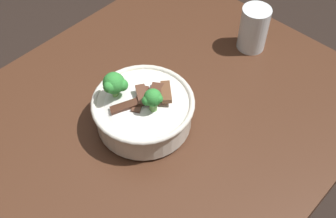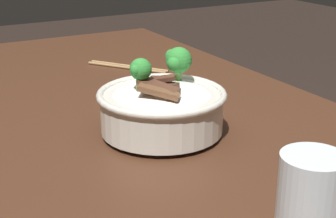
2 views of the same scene
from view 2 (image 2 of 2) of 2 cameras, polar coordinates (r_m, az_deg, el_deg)
The scene contains 4 objects.
dining_table at distance 1.07m, azimuth -4.95°, elevation -6.06°, with size 1.35×0.77×0.77m.
rice_bowl at distance 0.87m, azimuth -0.43°, elevation 0.48°, with size 0.22×0.22×0.14m.
drinking_glass at distance 0.58m, azimuth 15.41°, elevation -10.71°, with size 0.07×0.07×0.12m.
chopsticks_pair at distance 1.28m, azimuth -4.51°, elevation 4.69°, with size 0.19×0.14×0.01m.
Camera 2 is at (-0.88, 0.39, 1.11)m, focal length 54.83 mm.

